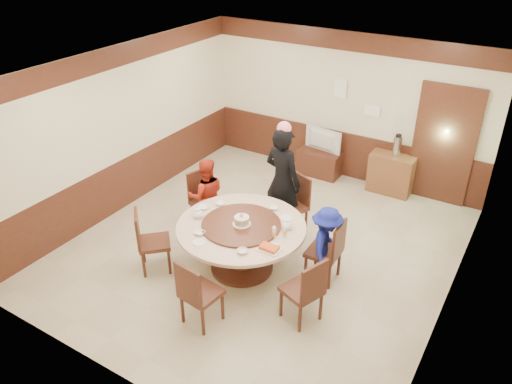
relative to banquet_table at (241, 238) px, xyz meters
The scene contains 31 objects.
room 0.83m from the banquet_table, 89.65° to the left, with size 6.00×6.04×2.84m.
banquet_table is the anchor object (origin of this frame).
chair_0 1.22m from the banquet_table, 20.14° to the left, with size 0.46×0.45×0.97m.
chair_1 1.30m from the banquet_table, 83.15° to the left, with size 0.58×0.58×0.97m.
chair_2 1.33m from the banquet_table, 149.43° to the left, with size 0.54×0.54×0.97m.
chair_3 1.30m from the banquet_table, 148.58° to the right, with size 0.62×0.62×0.97m.
chair_4 1.23m from the banquet_table, 82.48° to the right, with size 0.49×0.50×0.97m.
chair_5 1.34m from the banquet_table, 21.39° to the right, with size 0.57×0.57×0.97m.
person_standing 1.27m from the banquet_table, 90.16° to the left, with size 0.66×0.43×1.82m, color black.
person_red 1.21m from the banquet_table, 150.73° to the left, with size 0.62×0.48×1.27m, color #AA2716.
person_blue 1.20m from the banquet_table, 18.81° to the left, with size 0.76×0.44×1.18m, color navy.
birthday_cake 0.31m from the banquet_table, 28.89° to the right, with size 0.26×0.26×0.18m.
teapot_left 0.72m from the banquet_table, 166.74° to the right, with size 0.17×0.15×0.13m, color white.
teapot_right 0.70m from the banquet_table, 23.68° to the left, with size 0.17×0.15×0.13m, color white.
bowl_0 0.70m from the banquet_table, 150.97° to the left, with size 0.14×0.14×0.03m, color white.
bowl_1 0.69m from the banquet_table, 55.86° to the right, with size 0.15×0.15×0.05m, color white.
bowl_2 0.65m from the banquet_table, 127.95° to the right, with size 0.14×0.14×0.04m, color white.
bowl_3 0.71m from the banquet_table, 15.00° to the right, with size 0.12×0.12×0.04m, color white.
bowl_4 0.77m from the banquet_table, behind, with size 0.16×0.16×0.04m, color white.
bowl_5 0.69m from the banquet_table, 74.54° to the left, with size 0.14×0.14×0.04m, color white.
saucer_near 0.73m from the banquet_table, 111.04° to the right, with size 0.18×0.18×0.01m, color white.
saucer_far 0.71m from the banquet_table, 48.01° to the left, with size 0.18×0.18×0.01m, color white.
shrimp_platter 0.74m from the banquet_table, 25.86° to the right, with size 0.30×0.20×0.06m.
bottle_0 0.62m from the banquet_table, ahead, with size 0.06×0.06×0.16m, color silver.
bottle_1 0.72m from the banquet_table, ahead, with size 0.06×0.06×0.16m, color silver.
tv_stand 3.39m from the banquet_table, 95.64° to the left, with size 0.85×0.45×0.50m, color #452015.
television 3.39m from the banquet_table, 95.64° to the left, with size 0.79×0.10×0.46m, color gray.
side_cabinet 3.58m from the banquet_table, 71.95° to the left, with size 0.80×0.40×0.75m, color brown.
thermos 3.61m from the banquet_table, 71.37° to the left, with size 0.15×0.15×0.38m, color silver.
notice_left 3.77m from the banquet_table, 91.69° to the left, with size 0.25×0.00×0.35m, color white.
notice_right 3.73m from the banquet_table, 81.33° to the left, with size 0.30×0.00×0.22m, color white.
Camera 1 is at (3.25, -5.54, 4.61)m, focal length 35.00 mm.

